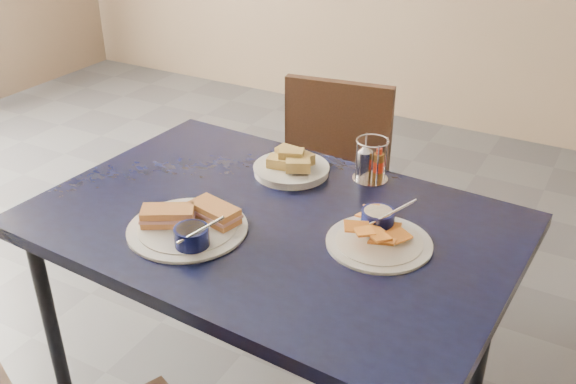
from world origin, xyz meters
The scene contains 7 objects.
ground centered at (0.00, 0.00, 0.00)m, with size 6.00×6.00×0.00m, color #49494E.
dining_table centered at (0.24, -0.17, 0.69)m, with size 1.36×0.95×0.75m.
chair_far centered at (0.11, 0.51, 0.51)m, with size 0.47×0.46×0.89m.
sandwich_plate centered at (0.08, -0.33, 0.77)m, with size 0.33×0.32×0.12m.
plantain_plate centered at (0.54, -0.13, 0.77)m, with size 0.28×0.28×0.12m.
bread_basket centered at (0.16, 0.10, 0.78)m, with size 0.23×0.23×0.08m.
condiment_caddy centered at (0.38, 0.18, 0.81)m, with size 0.11×0.11×0.14m.
Camera 1 is at (1.02, -1.48, 1.67)m, focal length 40.00 mm.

